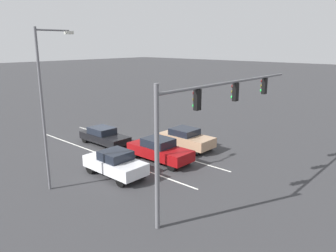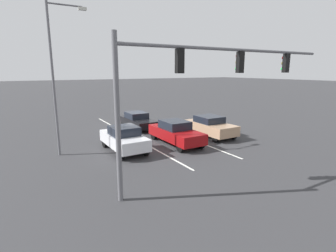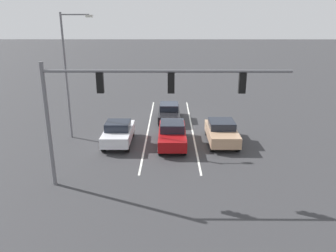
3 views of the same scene
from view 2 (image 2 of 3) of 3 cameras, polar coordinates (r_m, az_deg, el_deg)
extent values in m
plane|color=#333335|center=(22.90, -6.53, -0.37)|extent=(240.00, 240.00, 0.00)
cube|color=silver|center=(21.68, 0.02, -0.99)|extent=(0.12, 16.54, 0.01)
cube|color=silver|center=(20.22, -8.27, -2.08)|extent=(0.12, 16.54, 0.01)
cube|color=silver|center=(16.31, -9.57, -3.02)|extent=(1.79, 4.08, 0.69)
cube|color=black|center=(16.09, -9.55, -0.99)|extent=(1.58, 1.61, 0.53)
cube|color=red|center=(18.30, -10.02, -0.83)|extent=(0.24, 0.06, 0.12)
cube|color=red|center=(17.91, -13.78, -1.27)|extent=(0.24, 0.06, 0.12)
cylinder|color=black|center=(15.43, -4.94, -5.11)|extent=(0.22, 0.72, 0.72)
cylinder|color=black|center=(14.87, -10.29, -5.94)|extent=(0.22, 0.72, 0.72)
cylinder|color=black|center=(17.95, -8.90, -2.74)|extent=(0.22, 0.72, 0.72)
cylinder|color=black|center=(17.47, -13.58, -3.36)|extent=(0.22, 0.72, 0.72)
cube|color=tan|center=(19.98, 9.28, -0.32)|extent=(1.91, 4.17, 0.72)
cube|color=black|center=(20.02, 8.96, 1.47)|extent=(1.68, 1.85, 0.49)
cube|color=red|center=(21.92, 7.23, 1.32)|extent=(0.24, 0.06, 0.12)
cube|color=red|center=(21.14, 4.37, 0.98)|extent=(0.24, 0.06, 0.12)
cylinder|color=black|center=(19.51, 13.97, -1.91)|extent=(0.22, 0.62, 0.62)
cylinder|color=black|center=(18.42, 10.30, -2.57)|extent=(0.22, 0.62, 0.62)
cylinder|color=black|center=(21.72, 8.36, -0.27)|extent=(0.22, 0.62, 0.62)
cylinder|color=black|center=(20.75, 4.81, -0.77)|extent=(0.22, 0.62, 0.62)
cube|color=maroon|center=(17.70, 1.71, -1.75)|extent=(1.79, 4.66, 0.69)
cube|color=black|center=(17.67, 1.50, 0.28)|extent=(1.57, 1.89, 0.55)
cube|color=red|center=(19.89, -0.28, 0.31)|extent=(0.24, 0.06, 0.12)
cube|color=red|center=(19.30, -3.48, -0.08)|extent=(0.24, 0.06, 0.12)
cylinder|color=black|center=(16.83, 7.10, -3.79)|extent=(0.22, 0.66, 0.66)
cylinder|color=black|center=(15.98, 2.74, -4.58)|extent=(0.22, 0.66, 0.66)
cylinder|color=black|center=(19.62, 0.87, -1.41)|extent=(0.22, 0.66, 0.66)
cylinder|color=black|center=(18.89, -3.09, -1.96)|extent=(0.22, 0.66, 0.66)
cube|color=black|center=(22.55, -6.55, 0.95)|extent=(1.73, 4.36, 0.55)
cube|color=black|center=(22.74, -6.91, 2.38)|extent=(1.52, 1.91, 0.50)
cube|color=red|center=(24.69, -7.31, 2.23)|extent=(0.24, 0.06, 0.12)
cube|color=red|center=(24.25, -9.94, 1.97)|extent=(0.24, 0.06, 0.12)
cylinder|color=black|center=(21.48, -2.97, -0.30)|extent=(0.22, 0.62, 0.62)
cylinder|color=black|center=(20.86, -6.55, -0.73)|extent=(0.22, 0.62, 0.62)
cylinder|color=black|center=(24.35, -6.52, 1.12)|extent=(0.22, 0.62, 0.62)
cylinder|color=black|center=(23.80, -9.75, 0.77)|extent=(0.22, 0.62, 0.62)
cylinder|color=slate|center=(9.62, -10.91, 1.11)|extent=(0.20, 0.20, 6.23)
cylinder|color=slate|center=(12.62, 14.92, 15.74)|extent=(11.49, 0.14, 0.14)
cube|color=black|center=(15.27, 24.30, 12.34)|extent=(0.32, 0.22, 0.95)
sphere|color=#4C0C0C|center=(15.37, 23.90, 13.43)|extent=(0.20, 0.20, 0.20)
sphere|color=#4C420C|center=(15.36, 23.81, 12.37)|extent=(0.20, 0.20, 0.20)
sphere|color=#19D83F|center=(15.36, 23.72, 11.32)|extent=(0.20, 0.20, 0.20)
cube|color=black|center=(12.74, 15.43, 13.22)|extent=(0.32, 0.22, 0.95)
sphere|color=#4C0C0C|center=(12.86, 14.98, 14.50)|extent=(0.20, 0.20, 0.20)
sphere|color=#4C420C|center=(12.85, 14.91, 13.23)|extent=(0.20, 0.20, 0.20)
sphere|color=#19D83F|center=(12.84, 14.84, 11.96)|extent=(0.20, 0.20, 0.20)
cube|color=black|center=(10.63, 2.55, 13.93)|extent=(0.32, 0.22, 0.95)
sphere|color=#4C0C0C|center=(10.78, 2.09, 15.43)|extent=(0.20, 0.20, 0.20)
sphere|color=#4C420C|center=(10.77, 2.07, 13.91)|extent=(0.20, 0.20, 0.20)
sphere|color=#19D83F|center=(10.76, 2.06, 12.39)|extent=(0.20, 0.20, 0.20)
cylinder|color=slate|center=(16.10, -23.69, 8.77)|extent=(0.14, 0.14, 8.52)
cylinder|color=slate|center=(16.59, -21.56, 23.33)|extent=(1.85, 0.09, 0.09)
cube|color=beige|center=(16.76, -18.16, 23.09)|extent=(0.44, 0.24, 0.16)
camera|label=1|loc=(6.54, -123.70, 19.12)|focal=35.00mm
camera|label=3|loc=(11.36, 96.82, 14.90)|focal=35.00mm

